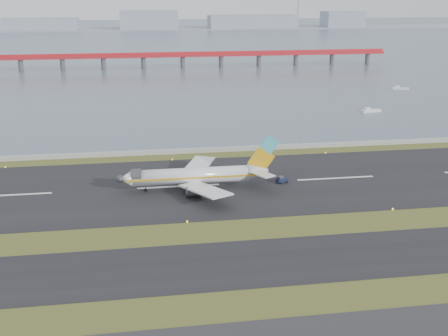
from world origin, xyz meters
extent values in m
plane|color=#3B4719|center=(0.00, 0.00, 0.00)|extent=(1000.00, 1000.00, 0.00)
cube|color=black|center=(0.00, -12.00, 0.05)|extent=(1000.00, 18.00, 0.10)
cube|color=black|center=(0.00, 30.00, 0.05)|extent=(1000.00, 45.00, 0.10)
cube|color=#959690|center=(0.00, 60.00, 0.50)|extent=(1000.00, 2.50, 1.00)
cube|color=#4E5E6F|center=(0.00, 460.00, 0.00)|extent=(1400.00, 800.00, 1.30)
cube|color=red|center=(20.00, 250.00, 7.50)|extent=(260.00, 5.00, 1.60)
cube|color=red|center=(20.00, 250.00, 9.00)|extent=(260.00, 0.40, 1.40)
cylinder|color=#4C4C51|center=(-76.00, 250.00, 3.00)|extent=(2.80, 2.80, 7.00)
cylinder|color=#4C4C51|center=(20.00, 250.00, 3.00)|extent=(2.80, 2.80, 7.00)
cylinder|color=#4C4C51|center=(116.00, 250.00, 3.00)|extent=(2.80, 2.80, 7.00)
cube|color=#8F98A9|center=(0.00, 620.00, 0.00)|extent=(1400.00, 80.00, 1.00)
cube|color=#8F98A9|center=(-120.00, 620.00, 7.00)|extent=(90.00, 35.00, 14.00)
cube|color=#8F98A9|center=(10.00, 620.00, 11.00)|extent=(70.00, 35.00, 22.00)
cube|color=#8F98A9|center=(140.00, 620.00, 8.00)|extent=(110.00, 35.00, 16.00)
cube|color=#8F98A9|center=(260.00, 620.00, 10.00)|extent=(50.00, 35.00, 20.00)
cylinder|color=#8F98A9|center=(200.00, 620.00, 30.00)|extent=(1.80, 1.80, 60.00)
cylinder|color=white|center=(2.99, 27.59, 3.50)|extent=(28.00, 3.80, 3.80)
cone|color=white|center=(-12.61, 27.59, 3.50)|extent=(3.20, 3.80, 3.80)
cone|color=white|center=(19.19, 27.59, 3.80)|extent=(5.00, 3.80, 3.80)
cube|color=gold|center=(2.99, 25.67, 3.50)|extent=(31.00, 0.06, 0.45)
cube|color=gold|center=(2.99, 29.51, 3.50)|extent=(31.00, 0.06, 0.45)
cube|color=white|center=(5.19, 19.09, 2.80)|extent=(11.31, 15.89, 1.66)
cube|color=white|center=(5.19, 36.09, 2.80)|extent=(11.31, 15.89, 1.66)
cylinder|color=#3B3C41|center=(3.49, 21.59, 1.60)|extent=(4.20, 2.10, 2.10)
cylinder|color=#3B3C41|center=(3.49, 33.59, 1.60)|extent=(4.20, 2.10, 2.10)
cube|color=gold|center=(19.99, 27.59, 6.70)|extent=(6.80, 0.35, 6.85)
cube|color=#45AFC4|center=(21.89, 27.59, 10.40)|extent=(4.85, 0.37, 4.90)
cube|color=white|center=(19.49, 23.79, 4.30)|extent=(5.64, 6.80, 0.22)
cube|color=white|center=(19.49, 31.39, 4.30)|extent=(5.64, 6.80, 0.22)
cylinder|color=black|center=(-8.01, 27.59, 0.45)|extent=(0.80, 0.28, 0.80)
cylinder|color=black|center=(4.49, 24.79, 0.55)|extent=(1.00, 0.38, 1.00)
cylinder|color=black|center=(4.49, 30.39, 0.55)|extent=(1.00, 0.38, 1.00)
cube|color=#131A35|center=(25.65, 28.79, 0.77)|extent=(3.04, 2.22, 1.02)
cube|color=#3B3C41|center=(25.33, 28.70, 1.45)|extent=(1.50, 1.55, 0.60)
cylinder|color=black|center=(24.94, 27.88, 0.30)|extent=(0.64, 0.41, 0.60)
cylinder|color=black|center=(24.57, 29.19, 0.30)|extent=(0.64, 0.41, 0.60)
cylinder|color=black|center=(26.74, 28.39, 0.30)|extent=(0.64, 0.41, 0.60)
cylinder|color=black|center=(26.37, 29.70, 0.30)|extent=(0.64, 0.41, 0.60)
cube|color=silver|center=(81.91, 106.25, 0.46)|extent=(8.32, 3.67, 1.03)
cube|color=silver|center=(80.20, 106.00, 1.38)|extent=(2.54, 2.15, 1.03)
cube|color=silver|center=(117.15, 153.95, 0.45)|extent=(8.25, 4.58, 1.01)
cube|color=silver|center=(115.53, 154.42, 1.35)|extent=(2.66, 2.36, 1.01)
camera|label=1|loc=(-9.07, -99.22, 45.76)|focal=45.00mm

